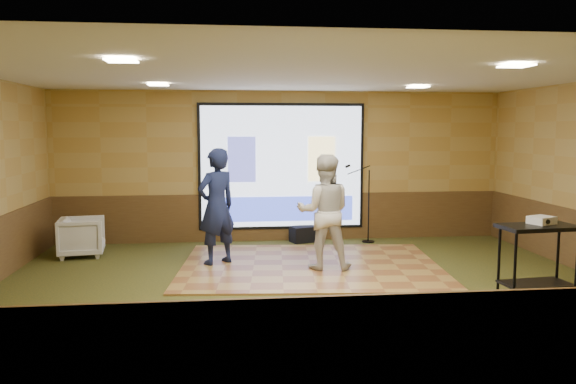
{
  "coord_description": "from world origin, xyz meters",
  "views": [
    {
      "loc": [
        -1.12,
        -7.7,
        2.25
      ],
      "look_at": [
        -0.18,
        0.69,
        1.3
      ],
      "focal_mm": 35.0,
      "sensor_mm": 36.0,
      "label": 1
    }
  ],
  "objects": [
    {
      "name": "banquet_chair",
      "position": [
        -3.67,
        2.42,
        0.35
      ],
      "size": [
        0.87,
        0.85,
        0.7
      ],
      "primitive_type": "imported",
      "rotation": [
        0.0,
        0.0,
        1.71
      ],
      "color": "gray",
      "rests_on": "ground"
    },
    {
      "name": "room_shell",
      "position": [
        0.0,
        0.0,
        2.09
      ],
      "size": [
        9.04,
        7.04,
        3.02
      ],
      "color": "#AF9049",
      "rests_on": "ground"
    },
    {
      "name": "downlight_nw",
      "position": [
        -2.2,
        1.8,
        2.97
      ],
      "size": [
        0.32,
        0.32,
        0.02
      ],
      "primitive_type": "cube",
      "color": "#FFE9BF",
      "rests_on": "room_shell"
    },
    {
      "name": "player_left",
      "position": [
        -1.27,
        1.5,
        0.99
      ],
      "size": [
        0.83,
        0.77,
        1.91
      ],
      "primitive_type": "imported",
      "rotation": [
        0.0,
        0.0,
        3.75
      ],
      "color": "#141B40",
      "rests_on": "dance_floor"
    },
    {
      "name": "projector_screen",
      "position": [
        0.0,
        3.44,
        1.47
      ],
      "size": [
        3.32,
        0.06,
        2.52
      ],
      "color": "black",
      "rests_on": "room_shell"
    },
    {
      "name": "ground",
      "position": [
        0.0,
        0.0,
        0.0
      ],
      "size": [
        9.0,
        9.0,
        0.0
      ],
      "primitive_type": "plane",
      "color": "#293618",
      "rests_on": "ground"
    },
    {
      "name": "wainscot_back",
      "position": [
        0.0,
        3.48,
        0.47
      ],
      "size": [
        9.0,
        0.04,
        0.95
      ],
      "primitive_type": "cube",
      "color": "#4F341A",
      "rests_on": "ground"
    },
    {
      "name": "duffel_bag",
      "position": [
        0.42,
        3.25,
        0.16
      ],
      "size": [
        0.58,
        0.48,
        0.31
      ],
      "primitive_type": "cube",
      "rotation": [
        0.0,
        0.0,
        0.32
      ],
      "color": "black",
      "rests_on": "ground"
    },
    {
      "name": "projector",
      "position": [
        2.94,
        -0.94,
        1.08
      ],
      "size": [
        0.37,
        0.34,
        0.1
      ],
      "primitive_type": "cube",
      "rotation": [
        0.0,
        0.0,
        0.4
      ],
      "color": "white",
      "rests_on": "av_table"
    },
    {
      "name": "player_right",
      "position": [
        0.43,
        0.98,
        0.94
      ],
      "size": [
        0.97,
        0.81,
        1.83
      ],
      "primitive_type": "imported",
      "rotation": [
        0.0,
        0.0,
        3.0
      ],
      "color": "beige",
      "rests_on": "dance_floor"
    },
    {
      "name": "downlight_ne",
      "position": [
        2.2,
        1.8,
        2.97
      ],
      "size": [
        0.32,
        0.32,
        0.02
      ],
      "primitive_type": "cube",
      "color": "#FFE9BF",
      "rests_on": "room_shell"
    },
    {
      "name": "dance_floor",
      "position": [
        0.25,
        1.23,
        0.01
      ],
      "size": [
        4.46,
        3.55,
        0.03
      ],
      "primitive_type": "cube",
      "rotation": [
        0.0,
        0.0,
        -0.09
      ],
      "color": "#A1793B",
      "rests_on": "ground"
    },
    {
      "name": "downlight_sw",
      "position": [
        -2.2,
        -1.5,
        2.97
      ],
      "size": [
        0.32,
        0.32,
        0.02
      ],
      "primitive_type": "cube",
      "color": "#FFE9BF",
      "rests_on": "room_shell"
    },
    {
      "name": "mic_stand",
      "position": [
        1.64,
        3.09,
        0.49
      ],
      "size": [
        0.61,
        0.25,
        1.56
      ],
      "rotation": [
        0.0,
        0.0,
        0.08
      ],
      "color": "black",
      "rests_on": "ground"
    },
    {
      "name": "av_table",
      "position": [
        2.86,
        -1.02,
        0.73
      ],
      "size": [
        0.98,
        0.51,
        1.03
      ],
      "rotation": [
        0.0,
        0.0,
        0.09
      ],
      "color": "black",
      "rests_on": "ground"
    },
    {
      "name": "wainscot_front",
      "position": [
        0.0,
        -3.48,
        0.47
      ],
      "size": [
        9.0,
        0.04,
        0.95
      ],
      "primitive_type": "cube",
      "color": "#4F341A",
      "rests_on": "ground"
    },
    {
      "name": "downlight_se",
      "position": [
        2.2,
        -1.5,
        2.97
      ],
      "size": [
        0.32,
        0.32,
        0.02
      ],
      "primitive_type": "cube",
      "color": "#FFE9BF",
      "rests_on": "room_shell"
    }
  ]
}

